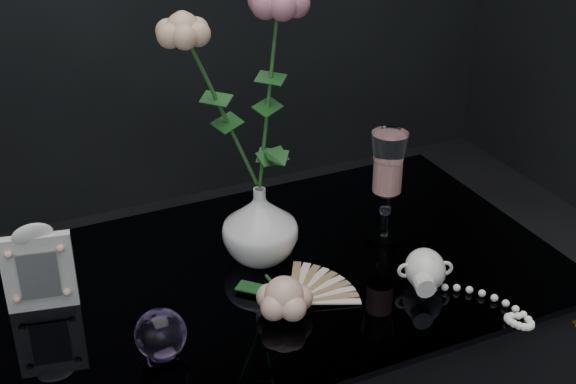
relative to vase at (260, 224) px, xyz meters
name	(u,v)px	position (x,y,z in m)	size (l,w,h in m)	color
vase	(260,224)	(0.00, 0.00, 0.00)	(0.13, 0.13, 0.14)	white
wine_glass	(387,188)	(0.23, -0.03, 0.04)	(0.06, 0.06, 0.21)	white
picture_frame	(38,266)	(-0.37, 0.01, 0.01)	(0.11, 0.09, 0.15)	silver
paperweight	(161,334)	(-0.23, -0.18, -0.03)	(0.08, 0.08, 0.08)	#B386DA
paper_fan	(293,300)	(-0.01, -0.15, -0.06)	(0.22, 0.17, 0.02)	#FFF2CB
loose_rose	(284,297)	(-0.03, -0.17, -0.03)	(0.15, 0.20, 0.07)	#F0B49B
pearl_jar	(425,268)	(0.21, -0.19, -0.03)	(0.23, 0.24, 0.07)	white
roses	(246,84)	(-0.02, 0.01, 0.25)	(0.24, 0.12, 0.39)	#DDAC89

